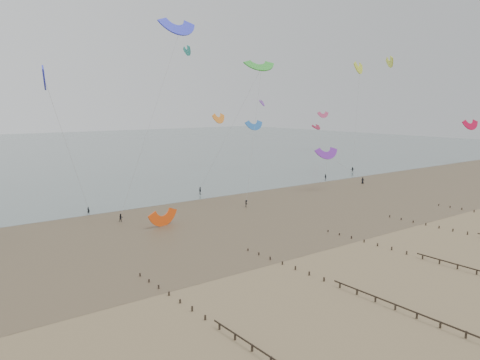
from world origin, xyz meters
TOP-DOWN VIEW (x-y plane):
  - ground at (0.00, 0.00)m, footprint 500.00×500.00m
  - sea_and_shore at (-4.08, 34.40)m, footprint 500.00×665.00m
  - kitesurfer_lead at (-25.23, 50.98)m, footprint 0.66×0.65m
  - kitesurfers at (20.39, 48.48)m, footprint 143.21×22.57m
  - grounded_kite at (-17.26, 33.38)m, footprint 6.93×6.04m
  - kites_airborne at (-10.98, 85.64)m, footprint 237.45×121.07m

SIDE VIEW (x-z plane):
  - ground at x=0.00m, z-range 0.00..0.00m
  - grounded_kite at x=-17.26m, z-range -1.62..1.62m
  - sea_and_shore at x=-4.08m, z-range -0.01..0.02m
  - kitesurfer_lead at x=-25.23m, z-range 0.00..1.53m
  - kitesurfers at x=20.39m, z-range -0.07..1.80m
  - kites_airborne at x=-10.98m, z-range 5.28..41.55m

